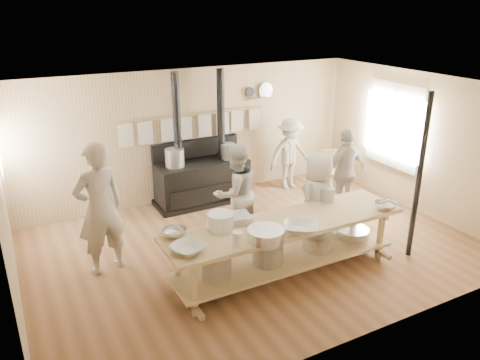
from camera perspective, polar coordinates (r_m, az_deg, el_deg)
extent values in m
plane|color=brown|center=(7.75, 1.76, -8.18)|extent=(7.00, 7.00, 0.00)
plane|color=tan|center=(9.36, -5.74, 5.52)|extent=(7.00, 0.00, 7.00)
plane|color=tan|center=(5.37, 15.27, -7.25)|extent=(7.00, 0.00, 7.00)
plane|color=tan|center=(6.37, -26.74, -4.24)|extent=(0.00, 5.00, 5.00)
plane|color=tan|center=(9.37, 20.89, 4.25)|extent=(0.00, 5.00, 5.00)
plane|color=beige|center=(6.87, 2.00, 11.13)|extent=(7.00, 7.00, 0.00)
cube|color=beige|center=(9.69, 18.31, 6.32)|extent=(0.06, 1.35, 1.65)
plane|color=white|center=(9.66, 18.14, 6.29)|extent=(0.00, 1.50, 1.50)
cube|color=beige|center=(9.65, 18.10, 6.29)|extent=(0.02, 0.03, 1.50)
cube|color=black|center=(9.28, -4.60, -0.27)|extent=(1.80, 0.70, 0.85)
cube|color=black|center=(9.42, -4.54, -2.39)|extent=(1.90, 0.75, 0.10)
cube|color=black|center=(9.34, -5.45, 3.90)|extent=(1.80, 0.12, 0.35)
cylinder|color=black|center=(8.78, -7.69, 7.28)|extent=(0.15, 0.15, 1.75)
cylinder|color=black|center=(9.12, -2.35, 7.95)|extent=(0.15, 0.15, 1.75)
cylinder|color=#B2B2B7|center=(8.89, -7.97, 2.71)|extent=(0.36, 0.36, 0.34)
cylinder|color=gray|center=(9.26, -1.46, 3.53)|extent=(0.30, 0.30, 0.30)
cylinder|color=tan|center=(9.17, -5.59, 7.91)|extent=(3.00, 0.04, 0.04)
cube|color=white|center=(8.81, -13.70, 5.41)|extent=(0.28, 0.01, 0.46)
cube|color=white|center=(8.91, -11.30, 5.76)|extent=(0.28, 0.01, 0.46)
cube|color=white|center=(9.02, -8.96, 6.10)|extent=(0.28, 0.01, 0.46)
cube|color=white|center=(9.15, -6.67, 6.42)|extent=(0.28, 0.01, 0.46)
cube|color=white|center=(9.29, -4.44, 6.72)|extent=(0.28, 0.01, 0.46)
cube|color=white|center=(9.44, -2.28, 7.01)|extent=(0.28, 0.01, 0.46)
cube|color=white|center=(9.61, -0.19, 7.27)|extent=(0.28, 0.01, 0.46)
cube|color=white|center=(9.79, 1.82, 7.51)|extent=(0.28, 0.01, 0.46)
cube|color=tan|center=(9.75, 2.05, 9.86)|extent=(0.50, 0.14, 0.03)
cylinder|color=black|center=(9.67, 1.22, 10.67)|extent=(0.20, 0.04, 0.20)
cylinder|color=silver|center=(9.85, 3.14, 10.84)|extent=(0.32, 0.03, 0.32)
cube|color=tan|center=(6.69, 5.65, -5.32)|extent=(3.60, 0.90, 0.06)
cube|color=tan|center=(6.96, 5.48, -9.54)|extent=(3.40, 0.80, 0.04)
cube|color=tan|center=(6.99, 5.47, -9.89)|extent=(3.30, 0.06, 0.06)
cube|color=tan|center=(6.03, -5.62, -12.87)|extent=(0.07, 0.07, 0.85)
cube|color=tan|center=(6.50, -7.68, -10.21)|extent=(0.07, 0.07, 0.85)
cube|color=tan|center=(7.56, 16.75, -6.27)|extent=(0.07, 0.07, 0.85)
cube|color=tan|center=(7.95, 13.77, -4.60)|extent=(0.07, 0.07, 0.85)
cylinder|color=#B2B2B7|center=(6.39, -2.89, -10.28)|extent=(0.40, 0.40, 0.38)
cylinder|color=gray|center=(6.73, 3.36, -8.92)|extent=(0.44, 0.44, 0.30)
cylinder|color=silver|center=(7.21, 9.55, -7.43)|extent=(0.48, 0.48, 0.22)
cylinder|color=silver|center=(7.63, 13.77, -6.41)|extent=(0.52, 0.52, 0.14)
cylinder|color=black|center=(7.48, 20.99, 0.21)|extent=(0.08, 0.08, 2.60)
imported|color=#B8B1A3|center=(6.98, -16.71, -3.39)|extent=(0.81, 0.62, 2.00)
imported|color=#B8B1A3|center=(7.64, -0.52, -1.61)|extent=(0.90, 0.75, 1.68)
imported|color=#B8B1A3|center=(7.60, 9.52, -2.46)|extent=(0.86, 0.67, 1.57)
imported|color=#B8B1A3|center=(8.92, 12.68, 1.03)|extent=(0.98, 0.48, 1.62)
imported|color=#B8B1A3|center=(9.93, 6.14, 3.19)|extent=(0.99, 0.58, 1.53)
cube|color=#523A21|center=(10.12, 11.11, -0.07)|extent=(0.51, 0.51, 0.42)
cube|color=#523A21|center=(10.15, 10.98, 2.40)|extent=(0.38, 0.18, 0.47)
imported|color=white|center=(5.90, -6.35, -8.28)|extent=(0.52, 0.52, 0.10)
imported|color=silver|center=(6.30, -7.98, -6.36)|extent=(0.46, 0.46, 0.10)
imported|color=white|center=(6.42, 7.37, -5.74)|extent=(0.65, 0.65, 0.12)
imported|color=silver|center=(7.35, 17.29, -3.05)|extent=(0.46, 0.46, 0.10)
cube|color=#B2B2B7|center=(6.59, -0.97, -4.80)|extent=(0.56, 0.43, 0.11)
cylinder|color=silver|center=(6.14, 3.15, -6.68)|extent=(0.60, 0.60, 0.16)
cylinder|color=gray|center=(7.41, 10.61, -1.76)|extent=(0.28, 0.28, 0.21)
cylinder|color=white|center=(6.41, -2.37, -5.02)|extent=(0.40, 0.40, 0.23)
cylinder|color=white|center=(5.96, -0.33, -7.22)|extent=(0.17, 0.17, 0.21)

